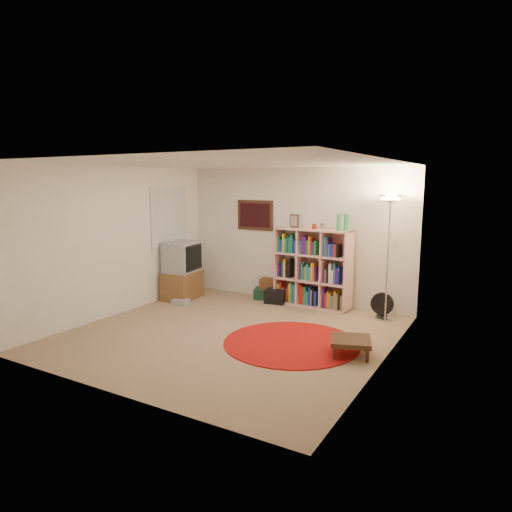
# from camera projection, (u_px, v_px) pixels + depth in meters

# --- Properties ---
(room) EXTENTS (4.54, 4.54, 2.54)m
(room) POSITION_uv_depth(u_px,v_px,m) (228.00, 250.00, 6.66)
(room) COLOR #957657
(room) RESTS_ON ground
(bookshelf) EXTENTS (1.44, 0.51, 1.70)m
(bookshelf) POSITION_uv_depth(u_px,v_px,m) (312.00, 269.00, 8.24)
(bookshelf) COLOR #FFB6AA
(bookshelf) RESTS_ON ground
(floor_lamp) EXTENTS (0.50, 0.50, 2.04)m
(floor_lamp) POSITION_uv_depth(u_px,v_px,m) (390.00, 217.00, 7.25)
(floor_lamp) COLOR #B3B1B5
(floor_lamp) RESTS_ON ground
(floor_fan) EXTENTS (0.38, 0.22, 0.43)m
(floor_fan) POSITION_uv_depth(u_px,v_px,m) (382.00, 305.00, 7.57)
(floor_fan) COLOR black
(floor_fan) RESTS_ON ground
(tv_stand) EXTENTS (0.61, 0.81, 1.11)m
(tv_stand) POSITION_uv_depth(u_px,v_px,m) (182.00, 271.00, 8.79)
(tv_stand) COLOR brown
(tv_stand) RESTS_ON ground
(dvd_box) EXTENTS (0.30, 0.26, 0.09)m
(dvd_box) POSITION_uv_depth(u_px,v_px,m) (181.00, 302.00, 8.44)
(dvd_box) COLOR #A5A6AA
(dvd_box) RESTS_ON ground
(suitcase) EXTENTS (0.67, 0.55, 0.19)m
(suitcase) POSITION_uv_depth(u_px,v_px,m) (269.00, 294.00, 8.86)
(suitcase) COLOR #143728
(suitcase) RESTS_ON ground
(wicker_basket) EXTENTS (0.39, 0.31, 0.21)m
(wicker_basket) POSITION_uv_depth(u_px,v_px,m) (270.00, 284.00, 8.83)
(wicker_basket) COLOR #5B2F16
(wicker_basket) RESTS_ON suitcase
(duffel_bag) EXTENTS (0.41, 0.36, 0.26)m
(duffel_bag) POSITION_uv_depth(u_px,v_px,m) (276.00, 296.00, 8.52)
(duffel_bag) COLOR black
(duffel_bag) RESTS_ON ground
(paper_towel) EXTENTS (0.13, 0.13, 0.23)m
(paper_towel) POSITION_uv_depth(u_px,v_px,m) (298.00, 297.00, 8.50)
(paper_towel) COLOR white
(paper_towel) RESTS_ON ground
(red_rug) EXTENTS (1.91, 1.91, 0.02)m
(red_rug) POSITION_uv_depth(u_px,v_px,m) (291.00, 343.00, 6.39)
(red_rug) COLOR #970D0A
(red_rug) RESTS_ON ground
(side_table) EXTENTS (0.64, 0.64, 0.23)m
(side_table) POSITION_uv_depth(u_px,v_px,m) (351.00, 341.00, 5.92)
(side_table) COLOR #341D12
(side_table) RESTS_ON ground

